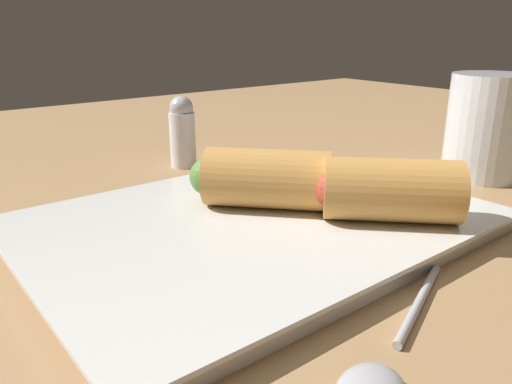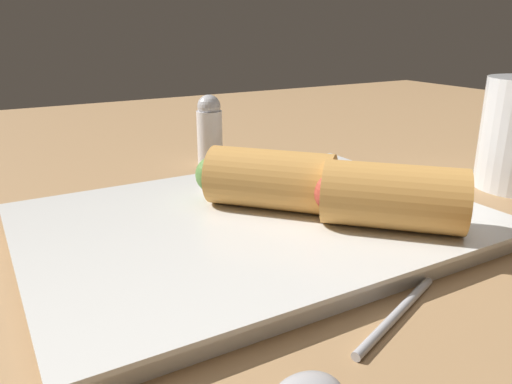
# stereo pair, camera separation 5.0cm
# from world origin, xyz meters

# --- Properties ---
(table_surface) EXTENTS (1.80, 1.40, 0.02)m
(table_surface) POSITION_xyz_m (0.00, 0.00, 0.01)
(table_surface) COLOR #A87F54
(table_surface) RESTS_ON ground
(serving_plate) EXTENTS (0.32, 0.24, 0.01)m
(serving_plate) POSITION_xyz_m (0.01, -0.01, 0.03)
(serving_plate) COLOR silver
(serving_plate) RESTS_ON table_surface
(roll_front_left) EXTENTS (0.10, 0.10, 0.04)m
(roll_front_left) POSITION_xyz_m (0.03, 0.01, 0.06)
(roll_front_left) COLOR #D19347
(roll_front_left) RESTS_ON serving_plate
(roll_front_right) EXTENTS (0.10, 0.10, 0.04)m
(roll_front_right) POSITION_xyz_m (0.08, -0.07, 0.06)
(roll_front_right) COLOR #D19347
(roll_front_right) RESTS_ON serving_plate
(spoon) EXTENTS (0.14, 0.07, 0.01)m
(spoon) POSITION_xyz_m (-0.05, -0.17, 0.03)
(spoon) COLOR #B2B2B7
(spoon) RESTS_ON table_surface
(salt_shaker) EXTENTS (0.03, 0.03, 0.08)m
(salt_shaker) POSITION_xyz_m (0.07, 0.18, 0.06)
(salt_shaker) COLOR silver
(salt_shaker) RESTS_ON table_surface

